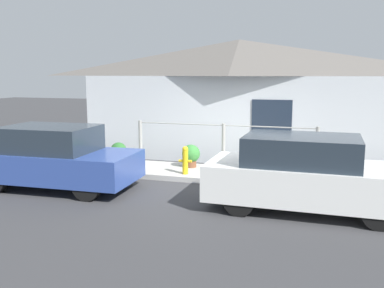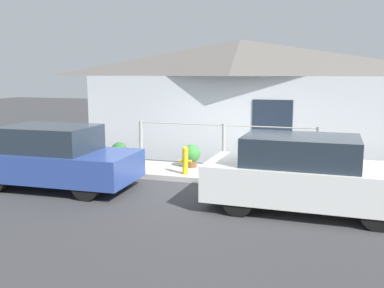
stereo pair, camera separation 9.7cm
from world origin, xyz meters
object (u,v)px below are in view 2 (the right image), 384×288
object	(u,v)px
car_left	(55,158)
potted_plant_near_hydrant	(191,155)
potted_plant_by_fence	(119,151)
car_right	(306,174)
fire_hydrant	(185,159)

from	to	relation	value
car_left	potted_plant_near_hydrant	distance (m)	3.50
potted_plant_by_fence	potted_plant_near_hydrant	bearing A→B (deg)	1.94
car_left	potted_plant_near_hydrant	bearing A→B (deg)	43.06
potted_plant_by_fence	car_left	bearing A→B (deg)	-99.21
car_right	potted_plant_near_hydrant	distance (m)	3.93
potted_plant_near_hydrant	car_left	bearing A→B (deg)	-135.21
car_left	car_right	bearing A→B (deg)	-1.71
fire_hydrant	potted_plant_by_fence	world-z (taller)	fire_hydrant
car_left	potted_plant_near_hydrant	size ratio (longest dim) A/B	6.09
fire_hydrant	car_right	bearing A→B (deg)	-29.15
car_right	fire_hydrant	bearing A→B (deg)	151.90
potted_plant_near_hydrant	potted_plant_by_fence	size ratio (longest dim) A/B	1.05
car_left	potted_plant_by_fence	xyz separation A→B (m)	(0.39, 2.39, -0.25)
car_left	fire_hydrant	size ratio (longest dim) A/B	5.26
car_left	car_right	size ratio (longest dim) A/B	0.95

